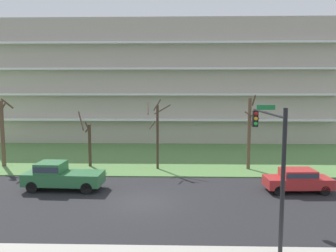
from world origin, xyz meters
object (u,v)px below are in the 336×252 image
at_px(tree_right, 250,132).
at_px(pickup_green_center_left, 61,175).
at_px(traffic_signal_mast, 271,148).
at_px(sedan_red_near_left, 298,179).
at_px(tree_center, 157,133).
at_px(tree_left, 89,142).
at_px(tree_far_left, 2,131).

relative_size(tree_right, pickup_green_center_left, 1.19).
relative_size(pickup_green_center_left, traffic_signal_mast, 0.87).
bearing_deg(sedan_red_near_left, traffic_signal_mast, 59.17).
bearing_deg(sedan_red_near_left, tree_center, -33.86).
bearing_deg(tree_left, sedan_red_near_left, -22.84).
bearing_deg(tree_far_left, pickup_green_center_left, -41.60).
relative_size(tree_far_left, tree_center, 1.01).
bearing_deg(traffic_signal_mast, pickup_green_center_left, 149.95).
height_order(tree_right, pickup_green_center_left, tree_right).
distance_m(tree_left, pickup_green_center_left, 6.93).
xyz_separation_m(tree_right, pickup_green_center_left, (-14.39, -6.15, -2.36)).
bearing_deg(tree_far_left, traffic_signal_mast, -34.78).
height_order(tree_center, traffic_signal_mast, traffic_signal_mast).
xyz_separation_m(tree_left, tree_center, (6.18, -0.68, 0.95)).
xyz_separation_m(sedan_red_near_left, pickup_green_center_left, (-16.42, 0.01, 0.14)).
height_order(sedan_red_near_left, traffic_signal_mast, traffic_signal_mast).
height_order(tree_right, traffic_signal_mast, tree_right).
distance_m(sedan_red_near_left, traffic_signal_mast, 8.91).
height_order(tree_far_left, sedan_red_near_left, tree_far_left).
distance_m(tree_center, pickup_green_center_left, 9.13).
relative_size(tree_far_left, traffic_signal_mast, 0.99).
relative_size(tree_left, tree_right, 0.77).
bearing_deg(sedan_red_near_left, tree_right, -74.18).
distance_m(pickup_green_center_left, traffic_signal_mast, 14.81).
xyz_separation_m(tree_left, pickup_green_center_left, (-0.22, -6.81, -1.26)).
bearing_deg(tree_right, sedan_red_near_left, -71.82).
xyz_separation_m(tree_left, traffic_signal_mast, (12.28, -14.04, 2.05)).
bearing_deg(traffic_signal_mast, tree_right, 81.94).
bearing_deg(tree_left, tree_center, -6.31).
bearing_deg(tree_far_left, sedan_red_near_left, -15.59).
height_order(tree_far_left, traffic_signal_mast, traffic_signal_mast).
relative_size(tree_left, sedan_red_near_left, 1.13).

